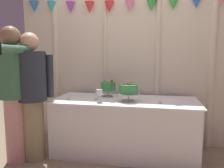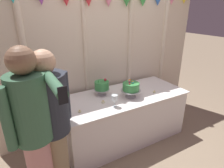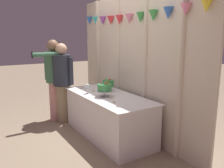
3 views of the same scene
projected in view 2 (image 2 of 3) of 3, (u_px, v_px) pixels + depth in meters
name	position (u px, v px, depth m)	size (l,w,h in m)	color
ground_plane	(126.00, 140.00, 2.94)	(24.00, 24.00, 0.00)	gray
draped_curtain	(108.00, 51.00, 2.93)	(3.39, 0.15, 2.43)	beige
cake_table	(123.00, 117.00, 2.88)	(1.87, 0.81, 0.73)	white
cake_display_nearleft	(102.00, 86.00, 2.70)	(0.23, 0.23, 0.24)	#B2B2B7
cake_display_nearright	(131.00, 87.00, 2.64)	(0.28, 0.28, 0.25)	#B2B2B7
wine_glass	(115.00, 98.00, 2.38)	(0.08, 0.08, 0.16)	silver
tealight_far_left	(80.00, 111.00, 2.29)	(0.04, 0.04, 0.03)	beige
tealight_near_left	(103.00, 102.00, 2.51)	(0.05, 0.05, 0.04)	beige
tealight_near_right	(154.00, 92.00, 2.82)	(0.04, 0.04, 0.03)	beige
guest_man_pink_jacket	(51.00, 122.00, 1.88)	(0.50, 0.50, 1.58)	#9E8966
guest_man_dark_suit	(33.00, 128.00, 1.68)	(0.45, 0.68, 1.65)	#D6938E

